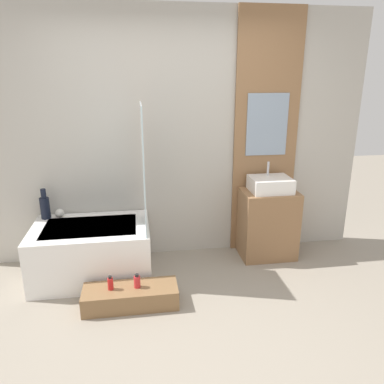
{
  "coord_description": "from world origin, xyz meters",
  "views": [
    {
      "loc": [
        -0.37,
        -2.33,
        1.96
      ],
      "look_at": [
        0.09,
        0.69,
        0.98
      ],
      "focal_mm": 35.0,
      "sensor_mm": 36.0,
      "label": 1
    }
  ],
  "objects_px": {
    "bathtub": "(92,251)",
    "vase_round_light": "(60,213)",
    "sink": "(270,184)",
    "wooden_step_bench": "(131,296)",
    "vase_tall_dark": "(45,206)",
    "bottle_soap_primary": "(110,283)",
    "bottle_soap_secondary": "(137,281)"
  },
  "relations": [
    {
      "from": "wooden_step_bench",
      "to": "sink",
      "type": "height_order",
      "value": "sink"
    },
    {
      "from": "bathtub",
      "to": "sink",
      "type": "relative_size",
      "value": 2.66
    },
    {
      "from": "vase_tall_dark",
      "to": "wooden_step_bench",
      "type": "bearing_deg",
      "value": -46.13
    },
    {
      "from": "bottle_soap_secondary",
      "to": "sink",
      "type": "bearing_deg",
      "value": 27.29
    },
    {
      "from": "wooden_step_bench",
      "to": "vase_tall_dark",
      "type": "distance_m",
      "value": 1.34
    },
    {
      "from": "bathtub",
      "to": "vase_round_light",
      "type": "xyz_separation_m",
      "value": [
        -0.33,
        0.29,
        0.31
      ]
    },
    {
      "from": "sink",
      "to": "bottle_soap_primary",
      "type": "xyz_separation_m",
      "value": [
        -1.66,
        -0.74,
        -0.59
      ]
    },
    {
      "from": "sink",
      "to": "bottle_soap_primary",
      "type": "distance_m",
      "value": 1.91
    },
    {
      "from": "wooden_step_bench",
      "to": "vase_tall_dark",
      "type": "relative_size",
      "value": 2.63
    },
    {
      "from": "bathtub",
      "to": "bottle_soap_primary",
      "type": "height_order",
      "value": "bathtub"
    },
    {
      "from": "wooden_step_bench",
      "to": "bottle_soap_secondary",
      "type": "distance_m",
      "value": 0.16
    },
    {
      "from": "sink",
      "to": "bottle_soap_primary",
      "type": "bearing_deg",
      "value": -155.98
    },
    {
      "from": "bathtub",
      "to": "sink",
      "type": "bearing_deg",
      "value": 4.8
    },
    {
      "from": "vase_round_light",
      "to": "sink",
      "type": "bearing_deg",
      "value": -3.46
    },
    {
      "from": "sink",
      "to": "bottle_soap_secondary",
      "type": "bearing_deg",
      "value": -152.71
    },
    {
      "from": "bottle_soap_primary",
      "to": "bottle_soap_secondary",
      "type": "distance_m",
      "value": 0.23
    },
    {
      "from": "bathtub",
      "to": "vase_tall_dark",
      "type": "height_order",
      "value": "vase_tall_dark"
    },
    {
      "from": "sink",
      "to": "vase_tall_dark",
      "type": "relative_size",
      "value": 1.36
    },
    {
      "from": "sink",
      "to": "vase_tall_dark",
      "type": "height_order",
      "value": "sink"
    },
    {
      "from": "sink",
      "to": "wooden_step_bench",
      "type": "bearing_deg",
      "value": -153.68
    },
    {
      "from": "bathtub",
      "to": "bottle_soap_secondary",
      "type": "xyz_separation_m",
      "value": [
        0.43,
        -0.58,
        -0.04
      ]
    },
    {
      "from": "vase_round_light",
      "to": "vase_tall_dark",
      "type": "bearing_deg",
      "value": -179.08
    },
    {
      "from": "wooden_step_bench",
      "to": "bottle_soap_secondary",
      "type": "relative_size",
      "value": 6.49
    },
    {
      "from": "vase_round_light",
      "to": "bathtub",
      "type": "bearing_deg",
      "value": -41.19
    },
    {
      "from": "bottle_soap_primary",
      "to": "sink",
      "type": "bearing_deg",
      "value": 24.02
    },
    {
      "from": "bathtub",
      "to": "vase_tall_dark",
      "type": "distance_m",
      "value": 0.67
    },
    {
      "from": "bathtub",
      "to": "bottle_soap_primary",
      "type": "distance_m",
      "value": 0.62
    },
    {
      "from": "vase_round_light",
      "to": "wooden_step_bench",
      "type": "bearing_deg",
      "value": -51.21
    },
    {
      "from": "sink",
      "to": "bottle_soap_secondary",
      "type": "xyz_separation_m",
      "value": [
        -1.44,
        -0.74,
        -0.6
      ]
    },
    {
      "from": "sink",
      "to": "vase_tall_dark",
      "type": "xyz_separation_m",
      "value": [
        -2.33,
        0.13,
        -0.17
      ]
    },
    {
      "from": "wooden_step_bench",
      "to": "bottle_soap_secondary",
      "type": "bearing_deg",
      "value": 0.0
    },
    {
      "from": "vase_tall_dark",
      "to": "bottle_soap_secondary",
      "type": "relative_size",
      "value": 2.47
    }
  ]
}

